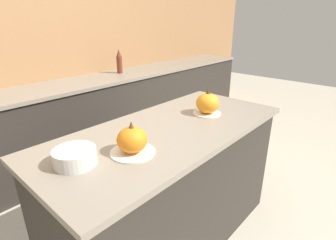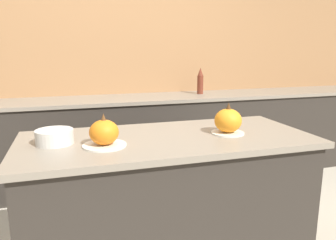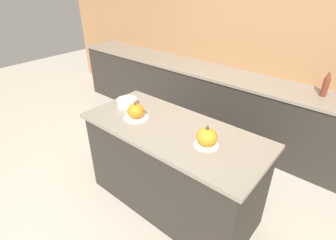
{
  "view_description": "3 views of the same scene",
  "coord_description": "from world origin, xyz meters",
  "px_view_note": "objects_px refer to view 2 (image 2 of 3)",
  "views": [
    {
      "loc": [
        -1.14,
        -1.01,
        1.54
      ],
      "look_at": [
        -0.06,
        -0.04,
        0.97
      ],
      "focal_mm": 28.0,
      "sensor_mm": 36.0,
      "label": 1
    },
    {
      "loc": [
        -0.53,
        -1.77,
        1.4
      ],
      "look_at": [
        -0.01,
        -0.04,
        1.0
      ],
      "focal_mm": 35.0,
      "sensor_mm": 36.0,
      "label": 2
    },
    {
      "loc": [
        1.23,
        -1.52,
        2.08
      ],
      "look_at": [
        -0.01,
        -0.05,
        0.99
      ],
      "focal_mm": 28.0,
      "sensor_mm": 36.0,
      "label": 3
    }
  ],
  "objects_px": {
    "pumpkin_cake_left": "(104,134)",
    "pumpkin_cake_right": "(228,121)",
    "bottle_tall": "(200,81)",
    "mixing_bowl": "(55,137)"
  },
  "relations": [
    {
      "from": "pumpkin_cake_left",
      "to": "mixing_bowl",
      "type": "xyz_separation_m",
      "value": [
        -0.25,
        0.12,
        -0.03
      ]
    },
    {
      "from": "pumpkin_cake_left",
      "to": "pumpkin_cake_right",
      "type": "height_order",
      "value": "pumpkin_cake_right"
    },
    {
      "from": "pumpkin_cake_left",
      "to": "pumpkin_cake_right",
      "type": "distance_m",
      "value": 0.74
    },
    {
      "from": "pumpkin_cake_left",
      "to": "mixing_bowl",
      "type": "bearing_deg",
      "value": 155.38
    },
    {
      "from": "bottle_tall",
      "to": "mixing_bowl",
      "type": "distance_m",
      "value": 2.11
    },
    {
      "from": "pumpkin_cake_right",
      "to": "pumpkin_cake_left",
      "type": "bearing_deg",
      "value": -176.37
    },
    {
      "from": "pumpkin_cake_left",
      "to": "bottle_tall",
      "type": "relative_size",
      "value": 0.82
    },
    {
      "from": "bottle_tall",
      "to": "mixing_bowl",
      "type": "height_order",
      "value": "bottle_tall"
    },
    {
      "from": "pumpkin_cake_right",
      "to": "mixing_bowl",
      "type": "distance_m",
      "value": 1.0
    },
    {
      "from": "pumpkin_cake_right",
      "to": "mixing_bowl",
      "type": "bearing_deg",
      "value": 176.04
    }
  ]
}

